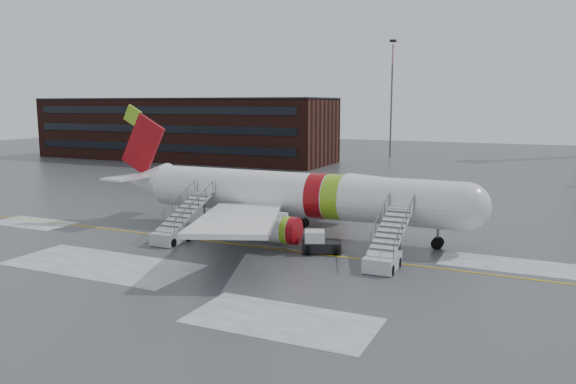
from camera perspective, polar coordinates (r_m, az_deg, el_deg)
The scene contains 7 objects.
ground at distance 46.49m, azimuth -4.41°, elevation -5.08°, with size 260.00×260.00×0.00m, color #494C4F.
airliner at distance 48.86m, azimuth -0.03°, elevation -0.27°, with size 35.03×32.97×11.18m.
airstair_fwd at distance 39.84m, azimuth 9.87°, elevation -6.01°, with size 2.05×7.70×3.48m.
airstair_aft at distance 47.31m, azimuth -11.28°, elevation -3.66°, with size 2.05×7.70×3.48m.
pushback_tug at distance 43.03m, azimuth 3.16°, elevation -5.19°, with size 3.35×2.99×1.70m.
terminal_building at distance 115.83m, azimuth -10.77°, elevation 6.34°, with size 62.00×16.11×12.30m.
light_mast_far_n at distance 121.17m, azimuth 10.49°, elevation 10.07°, with size 1.20×1.20×24.25m.
Camera 1 is at (22.00, -39.37, 11.31)m, focal length 35.00 mm.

